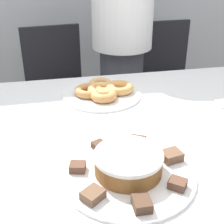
{
  "coord_description": "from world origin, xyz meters",
  "views": [
    {
      "loc": [
        -0.26,
        -0.97,
        1.3
      ],
      "look_at": [
        -0.06,
        0.01,
        0.79
      ],
      "focal_mm": 50.0,
      "sensor_mm": 36.0,
      "label": 1
    }
  ],
  "objects_px": {
    "office_chair_right": "(166,89)",
    "plate_cake": "(128,173)",
    "frosted_cake": "(128,163)",
    "plate_donuts": "(102,95)",
    "person_standing": "(122,38)",
    "office_chair_left": "(59,98)"
  },
  "relations": [
    {
      "from": "office_chair_right",
      "to": "plate_cake",
      "type": "bearing_deg",
      "value": -117.61
    },
    {
      "from": "office_chair_right",
      "to": "frosted_cake",
      "type": "height_order",
      "value": "office_chair_right"
    },
    {
      "from": "plate_cake",
      "to": "plate_donuts",
      "type": "relative_size",
      "value": 1.11
    },
    {
      "from": "person_standing",
      "to": "plate_donuts",
      "type": "height_order",
      "value": "person_standing"
    },
    {
      "from": "person_standing",
      "to": "plate_cake",
      "type": "bearing_deg",
      "value": -102.33
    },
    {
      "from": "office_chair_right",
      "to": "plate_cake",
      "type": "xyz_separation_m",
      "value": [
        -0.62,
        -1.28,
        0.33
      ]
    },
    {
      "from": "frosted_cake",
      "to": "plate_donuts",
      "type": "bearing_deg",
      "value": 87.81
    },
    {
      "from": "office_chair_left",
      "to": "plate_cake",
      "type": "height_order",
      "value": "office_chair_left"
    },
    {
      "from": "plate_donuts",
      "to": "office_chair_left",
      "type": "bearing_deg",
      "value": 103.91
    },
    {
      "from": "person_standing",
      "to": "office_chair_right",
      "type": "height_order",
      "value": "person_standing"
    },
    {
      "from": "person_standing",
      "to": "office_chair_left",
      "type": "relative_size",
      "value": 1.86
    },
    {
      "from": "office_chair_left",
      "to": "office_chair_right",
      "type": "height_order",
      "value": "same"
    },
    {
      "from": "office_chair_left",
      "to": "plate_donuts",
      "type": "distance_m",
      "value": 0.81
    },
    {
      "from": "person_standing",
      "to": "office_chair_right",
      "type": "relative_size",
      "value": 1.86
    },
    {
      "from": "plate_cake",
      "to": "frosted_cake",
      "type": "distance_m",
      "value": 0.04
    },
    {
      "from": "office_chair_left",
      "to": "plate_donuts",
      "type": "relative_size",
      "value": 2.48
    },
    {
      "from": "office_chair_left",
      "to": "plate_donuts",
      "type": "xyz_separation_m",
      "value": [
        0.18,
        -0.72,
        0.33
      ]
    },
    {
      "from": "person_standing",
      "to": "office_chair_left",
      "type": "xyz_separation_m",
      "value": [
        -0.4,
        0.19,
        -0.44
      ]
    },
    {
      "from": "plate_donuts",
      "to": "frosted_cake",
      "type": "relative_size",
      "value": 1.78
    },
    {
      "from": "office_chair_left",
      "to": "person_standing",
      "type": "bearing_deg",
      "value": -33.36
    },
    {
      "from": "person_standing",
      "to": "office_chair_left",
      "type": "bearing_deg",
      "value": 154.02
    },
    {
      "from": "person_standing",
      "to": "plate_cake",
      "type": "height_order",
      "value": "person_standing"
    }
  ]
}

